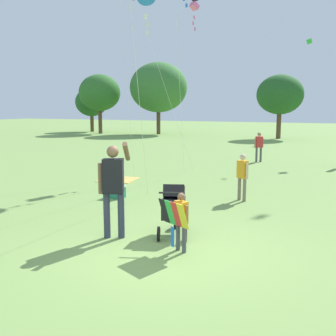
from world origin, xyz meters
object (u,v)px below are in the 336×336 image
Objects in this scene: child_with_butterfly_kite at (180,217)px; person_kid_running at (259,145)px; kite_adult_black at (146,1)px; cooler_box at (116,192)px; person_adult_flyer at (113,183)px; picnic_blanket at (118,179)px; person_back_turned at (242,173)px; kite_green_novelty at (194,3)px; stroller at (174,205)px.

person_kid_running is (-1.13, 12.25, 0.17)m from child_with_butterfly_kite.
kite_adult_black is 12.70× the size of cooler_box.
picnic_blanket is (-3.21, 5.44, -1.08)m from person_adult_flyer.
kite_adult_black is at bearing -171.90° from person_back_turned.
person_adult_flyer is 6.40m from picnic_blanket.
kite_green_novelty is 5.03× the size of person_kid_running.
stroller is at bearing -98.67° from person_back_turned.
picnic_blanket is 2.74× the size of cooler_box.
child_with_butterfly_kite reaches higher than picnic_blanket.
child_with_butterfly_kite is 0.19× the size of kite_adult_black.
cooler_box is (1.42, -2.44, 0.17)m from picnic_blanket.
person_kid_running is at bearing 95.28° from child_with_butterfly_kite.
child_with_butterfly_kite is 4.29m from person_back_turned.
picnic_blanket is (-1.50, -3.37, -6.51)m from kite_green_novelty.
person_kid_running is 7.55m from picnic_blanket.
picnic_blanket is 2.82m from cooler_box.
kite_adult_black is at bearing 125.14° from stroller.
person_back_turned is at bearing 81.33° from stroller.
person_kid_running reaches higher than picnic_blanket.
stroller is 6.08m from kite_adult_black.
kite_green_novelty is 5.62× the size of picnic_blanket.
person_back_turned is at bearing -15.84° from picnic_blanket.
person_adult_flyer is 0.33× the size of kite_adult_black.
person_kid_running reaches higher than person_back_turned.
picnic_blanket is at bearing 120.53° from person_adult_flyer.
person_kid_running is at bearing 98.45° from person_back_turned.
kite_green_novelty reaches higher than person_back_turned.
child_with_butterfly_kite is at bearing -7.51° from person_adult_flyer.
cooler_box is at bearing -90.85° from kite_green_novelty.
person_adult_flyer is 4.22× the size of cooler_box.
kite_adult_black is (-2.16, 3.07, 4.78)m from stroller.
kite_green_novelty is 7.48m from picnic_blanket.
kite_green_novelty reaches higher than person_adult_flyer.
child_with_butterfly_kite is at bearing -70.59° from kite_green_novelty.
kite_adult_black is 4.64× the size of picnic_blanket.
kite_adult_black is at bearing 124.04° from child_with_butterfly_kite.
kite_adult_black is at bearing -84.03° from kite_green_novelty.
person_back_turned is at bearing 18.38° from cooler_box.
person_kid_running reaches higher than cooler_box.
kite_green_novelty is at bearing 66.00° from picnic_blanket.
person_kid_running is at bearing 79.76° from kite_adult_black.
cooler_box is (-2.13, -9.06, -0.63)m from person_kid_running.
kite_green_novelty is 6.88m from person_kid_running.
person_adult_flyer is 1.28m from stroller.
person_back_turned is 1.04× the size of picnic_blanket.
person_kid_running is (1.51, 8.34, -4.57)m from kite_adult_black.
person_kid_running is at bearing 57.90° from kite_green_novelty.
kite_adult_black is 5.37m from person_back_turned.
cooler_box is (-1.79, 3.00, -0.92)m from person_adult_flyer.
person_back_turned is (3.22, -4.71, -5.76)m from kite_green_novelty.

